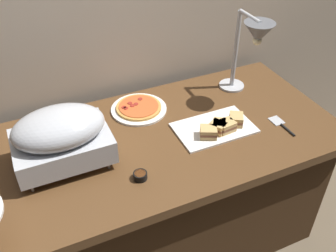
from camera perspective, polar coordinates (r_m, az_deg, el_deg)
ground_plane at (r=2.34m, az=-2.86°, el=-16.67°), size 8.00×8.00×0.00m
back_wall at (r=1.98m, az=-9.66°, el=16.34°), size 4.40×0.04×2.40m
buffet_table at (r=2.04m, az=-3.20°, el=-10.35°), size 1.90×0.84×0.76m
chafing_dish at (r=1.64m, az=-15.75°, el=-1.44°), size 0.40×0.28×0.27m
heat_lamp at (r=1.94m, az=12.64°, el=12.53°), size 0.15×0.31×0.45m
pizza_plate_front at (r=1.98m, az=-4.39°, el=2.66°), size 0.29×0.29×0.03m
sandwich_platter at (r=1.84m, az=7.53°, el=-0.13°), size 0.38×0.24×0.06m
sauce_cup_near at (r=1.59m, az=-4.17°, el=-7.38°), size 0.06×0.06×0.03m
serving_spatula at (r=1.95m, az=16.63°, el=0.13°), size 0.06×0.17×0.01m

